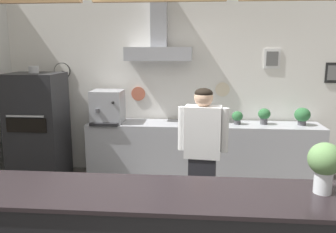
{
  "coord_description": "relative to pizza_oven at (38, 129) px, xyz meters",
  "views": [
    {
      "loc": [
        0.29,
        -2.86,
        2.01
      ],
      "look_at": [
        -0.02,
        0.78,
        1.29
      ],
      "focal_mm": 37.9,
      "sensor_mm": 36.0,
      "label": 1
    }
  ],
  "objects": [
    {
      "name": "potted_oregano",
      "position": [
        3.32,
        0.32,
        0.2
      ],
      "size": [
        0.18,
        0.18,
        0.24
      ],
      "color": "#4C4C51",
      "rests_on": "back_prep_counter"
    },
    {
      "name": "potted_thyme",
      "position": [
        3.87,
        0.31,
        0.2
      ],
      "size": [
        0.23,
        0.23,
        0.26
      ],
      "color": "#4C4C51",
      "rests_on": "back_prep_counter"
    },
    {
      "name": "basil_vase",
      "position": [
        3.22,
        -2.48,
        0.39
      ],
      "size": [
        0.23,
        0.23,
        0.36
      ],
      "color": "silver",
      "rests_on": "service_counter"
    },
    {
      "name": "back_wall_assembly",
      "position": [
        2.04,
        0.46,
        0.76
      ],
      "size": [
        5.56,
        3.13,
        2.94
      ],
      "color": "#9E9E99",
      "rests_on": "ground_plane"
    },
    {
      "name": "back_prep_counter",
      "position": [
        2.43,
        0.29,
        -0.39
      ],
      "size": [
        3.47,
        0.57,
        0.88
      ],
      "color": "#A3A5AD",
      "rests_on": "ground_plane"
    },
    {
      "name": "espresso_machine",
      "position": [
        0.99,
        0.27,
        0.3
      ],
      "size": [
        0.46,
        0.51,
        0.48
      ],
      "color": "#A3A5AD",
      "rests_on": "back_prep_counter"
    },
    {
      "name": "shop_worker",
      "position": [
        2.4,
        -1.14,
        0.04
      ],
      "size": [
        0.55,
        0.26,
        1.58
      ],
      "rotation": [
        0.0,
        0.0,
        3.03
      ],
      "color": "#232328",
      "rests_on": "ground_plane"
    },
    {
      "name": "potted_basil",
      "position": [
        2.93,
        0.29,
        0.17
      ],
      "size": [
        0.16,
        0.16,
        0.2
      ],
      "color": "#4C4C51",
      "rests_on": "back_prep_counter"
    },
    {
      "name": "pizza_oven",
      "position": [
        0.0,
        0.0,
        0.0
      ],
      "size": [
        0.75,
        0.71,
        1.74
      ],
      "color": "#232326",
      "rests_on": "ground_plane"
    }
  ]
}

